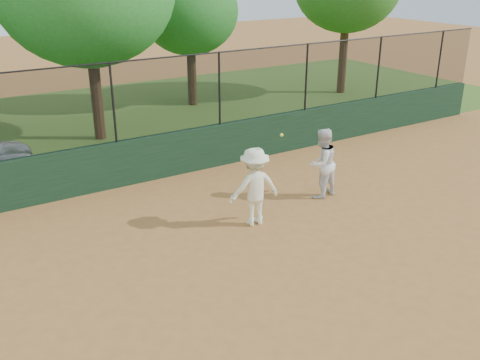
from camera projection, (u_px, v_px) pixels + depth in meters
ground at (267, 292)px, 9.42m from camera, size 80.00×80.00×0.00m
back_wall at (137, 161)px, 13.92m from camera, size 26.00×0.20×1.20m
grass_strip at (75, 127)px, 18.86m from camera, size 36.00×12.00×0.01m
player_second at (322, 163)px, 12.97m from camera, size 0.95×0.80×1.74m
player_main at (254, 187)px, 11.57m from camera, size 1.22×0.81×2.11m
fence_assembly at (131, 99)px, 13.28m from camera, size 26.00×0.06×2.00m
tree_3 at (190, 12)px, 20.48m from camera, size 3.83×3.48×5.30m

